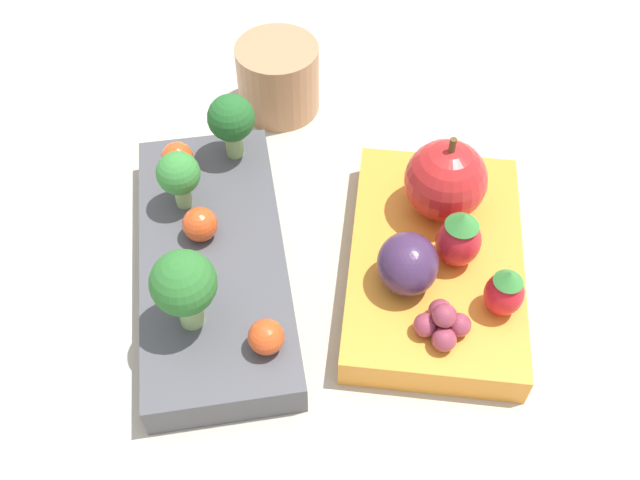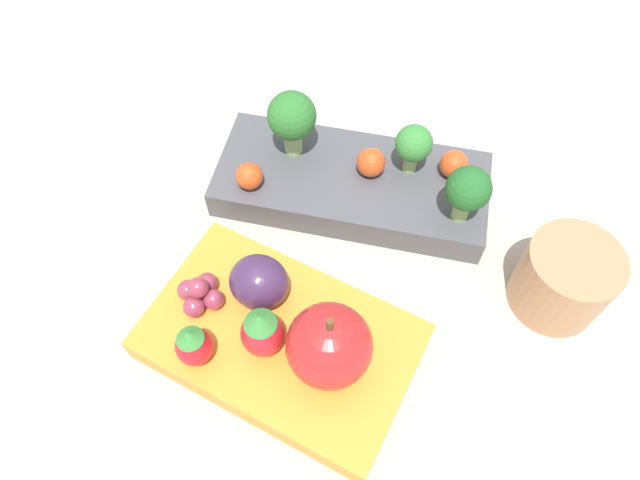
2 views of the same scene
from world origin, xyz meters
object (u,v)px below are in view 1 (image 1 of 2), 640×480
at_px(broccoli_floret_0, 179,285).
at_px(broccoli_floret_1, 174,175).
at_px(bento_box_savoury, 210,258).
at_px(grape_cluster, 438,323).
at_px(cherry_tomato_0, 261,337).
at_px(strawberry_0, 454,239).
at_px(drinking_cup, 274,78).
at_px(apple, 441,180).
at_px(broccoli_floret_2, 227,120).
at_px(cherry_tomato_2, 173,158).
at_px(plum, 403,264).
at_px(strawberry_1, 500,292).
at_px(bento_box_fruit, 431,266).
at_px(cherry_tomato_1, 195,224).

xyz_separation_m(broccoli_floret_0, broccoli_floret_1, (0.10, 0.02, -0.01)).
height_order(bento_box_savoury, grape_cluster, grape_cluster).
height_order(bento_box_savoury, broccoli_floret_1, broccoli_floret_1).
bearing_deg(bento_box_savoury, cherry_tomato_0, -152.73).
xyz_separation_m(bento_box_savoury, broccoli_floret_0, (-0.06, 0.01, 0.05)).
bearing_deg(strawberry_0, grape_cluster, 164.83).
xyz_separation_m(strawberry_0, drinking_cup, (0.19, 0.13, -0.02)).
distance_m(broccoli_floret_1, apple, 0.18).
distance_m(broccoli_floret_2, cherry_tomato_2, 0.05).
height_order(plum, grape_cluster, plum).
bearing_deg(cherry_tomato_2, plum, -122.56).
distance_m(broccoli_floret_1, grape_cluster, 0.20).
xyz_separation_m(bento_box_savoury, strawberry_1, (-0.05, -0.19, 0.03)).
distance_m(bento_box_fruit, apple, 0.06).
relative_size(broccoli_floret_0, plum, 1.42).
distance_m(bento_box_savoury, drinking_cup, 0.18).
bearing_deg(strawberry_1, broccoli_floret_0, 92.78).
relative_size(cherry_tomato_0, apple, 0.34).
bearing_deg(plum, drinking_cup, 23.73).
xyz_separation_m(bento_box_fruit, apple, (0.04, -0.01, 0.04)).
relative_size(broccoli_floret_1, plum, 1.08).
xyz_separation_m(broccoli_floret_1, grape_cluster, (-0.11, -0.17, -0.02)).
relative_size(cherry_tomato_0, cherry_tomato_1, 0.93).
bearing_deg(broccoli_floret_2, cherry_tomato_0, -169.59).
relative_size(cherry_tomato_2, drinking_cup, 0.35).
bearing_deg(cherry_tomato_1, bento_box_savoury, -139.02).
relative_size(bento_box_savoury, grape_cluster, 6.66).
bearing_deg(cherry_tomato_2, apple, -101.31).
bearing_deg(strawberry_1, strawberry_0, 31.08).
xyz_separation_m(cherry_tomato_0, strawberry_0, (0.07, -0.12, 0.01)).
bearing_deg(broccoli_floret_1, grape_cluster, -121.74).
relative_size(apple, grape_cluster, 1.86).
xyz_separation_m(apple, plum, (-0.06, 0.03, -0.01)).
bearing_deg(bento_box_fruit, plum, 132.82).
bearing_deg(cherry_tomato_2, strawberry_1, -119.47).
xyz_separation_m(bento_box_fruit, grape_cluster, (-0.06, 0.00, 0.02)).
bearing_deg(strawberry_1, drinking_cup, 33.33).
bearing_deg(cherry_tomato_0, strawberry_0, -61.13).
height_order(broccoli_floret_2, cherry_tomato_1, broccoli_floret_2).
relative_size(plum, grape_cluster, 1.20).
height_order(bento_box_savoury, cherry_tomato_0, cherry_tomato_0).
relative_size(grape_cluster, drinking_cup, 0.53).
height_order(broccoli_floret_2, strawberry_1, broccoli_floret_2).
height_order(cherry_tomato_1, drinking_cup, drinking_cup).
distance_m(cherry_tomato_2, plum, 0.19).
relative_size(strawberry_0, strawberry_1, 1.20).
relative_size(bento_box_fruit, plum, 4.68).
distance_m(bento_box_savoury, broccoli_floret_1, 0.06).
bearing_deg(strawberry_1, cherry_tomato_1, 73.10).
xyz_separation_m(strawberry_0, plum, (-0.02, 0.03, -0.00)).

